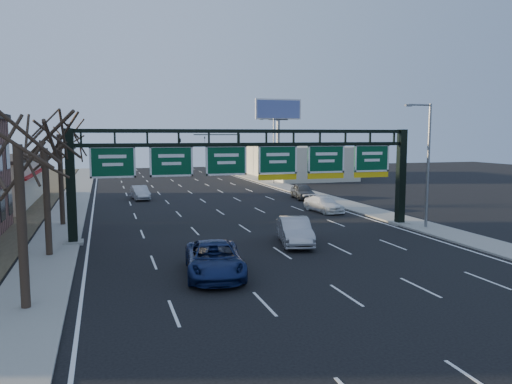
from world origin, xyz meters
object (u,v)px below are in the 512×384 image
object	(u,v)px
sign_gantry	(255,167)
car_blue_suv	(214,259)
car_silver_sedan	(295,231)
car_white_wagon	(324,204)

from	to	relation	value
sign_gantry	car_blue_suv	size ratio (longest dim) A/B	4.24
car_silver_sedan	car_white_wagon	bearing A→B (deg)	70.41
sign_gantry	car_blue_suv	bearing A→B (deg)	-117.50
sign_gantry	car_blue_suv	xyz separation A→B (m)	(-4.89, -9.40, -3.82)
car_white_wagon	car_blue_suv	bearing A→B (deg)	-136.48
car_white_wagon	sign_gantry	bearing A→B (deg)	-146.87
sign_gantry	car_silver_sedan	distance (m)	5.72
car_white_wagon	car_silver_sedan	bearing A→B (deg)	-129.96
sign_gantry	car_white_wagon	xyz separation A→B (m)	(8.68, 7.51, -3.94)
car_silver_sedan	car_white_wagon	xyz separation A→B (m)	(7.29, 11.56, -0.15)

